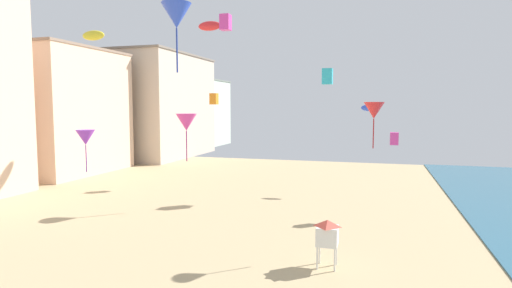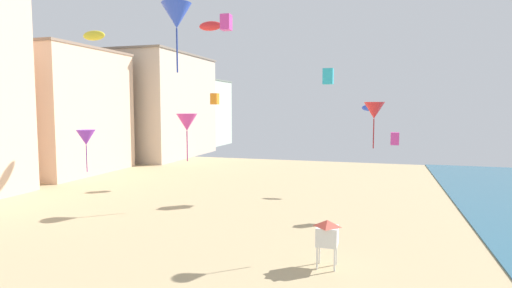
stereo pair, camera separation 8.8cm
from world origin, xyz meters
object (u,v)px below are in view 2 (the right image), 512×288
(kite_magenta_box, at_px, (226,22))
(kite_magenta_delta, at_px, (187,122))
(kite_blue_parafoil, at_px, (371,108))
(kite_red_parafoil, at_px, (210,26))
(kite_orange_box, at_px, (215,99))
(kite_yellow_parafoil, at_px, (94,36))
(kite_purple_delta, at_px, (86,138))
(kite_blue_delta, at_px, (177,16))
(kite_cyan_box, at_px, (328,76))
(lifeguard_stand, at_px, (327,233))
(kite_red_delta, at_px, (374,111))
(kite_magenta_box_2, at_px, (395,139))

(kite_magenta_box, bearing_deg, kite_magenta_delta, -109.42)
(kite_blue_parafoil, relative_size, kite_magenta_box, 1.25)
(kite_red_parafoil, bearing_deg, kite_orange_box, -24.09)
(kite_orange_box, height_order, kite_yellow_parafoil, kite_yellow_parafoil)
(kite_purple_delta, bearing_deg, kite_blue_delta, -9.51)
(kite_orange_box, height_order, kite_blue_parafoil, kite_orange_box)
(kite_yellow_parafoil, bearing_deg, kite_cyan_box, 46.44)
(lifeguard_stand, relative_size, kite_blue_delta, 0.66)
(kite_magenta_delta, xyz_separation_m, kite_magenta_box, (1.71, 4.86, 8.95))
(kite_magenta_box, bearing_deg, kite_red_delta, -39.50)
(kite_orange_box, distance_m, kite_red_delta, 24.14)
(kite_red_parafoil, distance_m, kite_magenta_delta, 15.21)
(kite_purple_delta, relative_size, kite_blue_parafoil, 1.60)
(kite_red_delta, distance_m, kite_red_parafoil, 26.21)
(kite_blue_delta, relative_size, kite_purple_delta, 1.38)
(kite_blue_delta, height_order, kite_magenta_delta, kite_blue_delta)
(kite_yellow_parafoil, distance_m, kite_blue_parafoil, 26.52)
(kite_blue_delta, xyz_separation_m, kite_purple_delta, (-7.36, 1.23, -7.13))
(kite_red_delta, height_order, kite_cyan_box, kite_cyan_box)
(kite_orange_box, bearing_deg, kite_magenta_box_2, -25.05)
(kite_magenta_delta, xyz_separation_m, kite_magenta_box_2, (16.51, 2.33, -1.17))
(kite_magenta_box_2, bearing_deg, kite_blue_parafoil, 101.99)
(kite_red_parafoil, height_order, kite_magenta_box, kite_red_parafoil)
(kite_orange_box, distance_m, kite_blue_delta, 22.06)
(kite_yellow_parafoil, distance_m, kite_magenta_box, 12.77)
(kite_magenta_delta, relative_size, kite_blue_parafoil, 2.26)
(kite_red_delta, xyz_separation_m, kite_cyan_box, (-4.55, 15.17, 3.12))
(kite_blue_parafoil, height_order, kite_magenta_box, kite_magenta_box)
(kite_orange_box, distance_m, kite_purple_delta, 19.76)
(lifeguard_stand, bearing_deg, kite_red_delta, 58.47)
(kite_blue_delta, relative_size, kite_cyan_box, 2.59)
(kite_blue_delta, height_order, kite_red_delta, kite_blue_delta)
(kite_yellow_parafoil, bearing_deg, kite_blue_delta, -23.30)
(lifeguard_stand, relative_size, kite_yellow_parafoil, 1.44)
(lifeguard_stand, height_order, kite_blue_delta, kite_blue_delta)
(kite_orange_box, xyz_separation_m, kite_magenta_box_2, (18.47, -8.63, -3.32))
(kite_orange_box, height_order, kite_red_parafoil, kite_red_parafoil)
(kite_orange_box, xyz_separation_m, kite_yellow_parafoil, (-2.06, -17.19, 4.12))
(lifeguard_stand, bearing_deg, kite_red_parafoil, 123.46)
(kite_red_delta, height_order, kite_blue_parafoil, kite_red_delta)
(kite_magenta_box_2, bearing_deg, kite_red_delta, -99.81)
(kite_red_parafoil, distance_m, kite_purple_delta, 22.48)
(kite_magenta_box_2, bearing_deg, kite_cyan_box, 131.83)
(kite_purple_delta, distance_m, kite_magenta_box_2, 22.46)
(kite_red_delta, height_order, kite_purple_delta, kite_red_delta)
(kite_cyan_box, relative_size, kite_yellow_parafoil, 0.85)
(kite_magenta_box_2, bearing_deg, kite_magenta_box, 170.29)
(kite_red_delta, relative_size, kite_red_parafoil, 1.04)
(kite_blue_delta, bearing_deg, kite_magenta_box, 99.73)
(lifeguard_stand, height_order, kite_red_parafoil, kite_red_parafoil)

